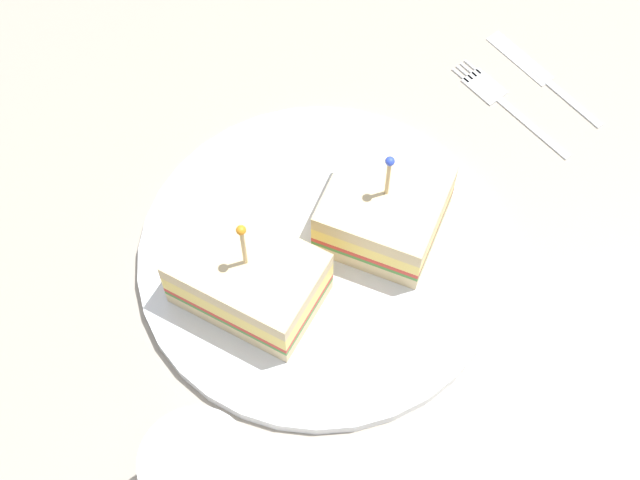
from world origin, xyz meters
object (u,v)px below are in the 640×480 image
(plate, at_px, (320,256))
(fork, at_px, (499,98))
(knife, at_px, (538,73))
(sandwich_half_front, at_px, (384,210))
(sandwich_half_back, at_px, (248,278))

(plate, distance_m, fork, 0.22)
(fork, height_order, knife, same)
(sandwich_half_front, bearing_deg, fork, -138.57)
(plate, relative_size, fork, 2.38)
(sandwich_half_back, bearing_deg, knife, -148.10)
(sandwich_half_back, bearing_deg, fork, -147.27)
(sandwich_half_front, distance_m, fork, 0.17)
(fork, bearing_deg, sandwich_half_back, 32.73)
(fork, relative_size, knife, 0.99)
(sandwich_half_front, xyz_separation_m, knife, (-0.17, -0.13, -0.03))
(sandwich_half_back, relative_size, knife, 1.04)
(sandwich_half_front, relative_size, fork, 0.99)
(sandwich_half_back, distance_m, fork, 0.29)
(plate, bearing_deg, fork, -144.79)
(plate, xyz_separation_m, sandwich_half_back, (0.06, 0.03, 0.03))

